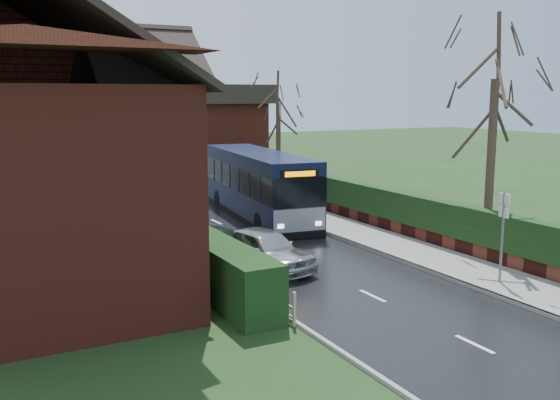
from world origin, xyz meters
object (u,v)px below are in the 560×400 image
brick_house (14,140)px  car_silver (264,249)px  bus_stop_sign (503,225)px  bus (259,185)px  car_green (219,248)px

brick_house → car_silver: brick_house is taller
bus_stop_sign → bus: bearing=106.2°
bus → car_green: bus is taller
brick_house → car_green: brick_house is taller
car_green → bus_stop_sign: bearing=-69.9°
car_silver → brick_house: bearing=147.8°
bus → car_silver: bus is taller
bus_stop_sign → car_silver: bearing=145.9°
brick_house → bus_stop_sign: size_ratio=5.02×
car_silver → bus_stop_sign: bearing=-53.9°
brick_house → bus_stop_sign: brick_house is taller
brick_house → bus_stop_sign: bearing=-31.4°
car_green → brick_house: bearing=136.7°
car_silver → bus_stop_sign: 7.55m
car_silver → bus_stop_sign: bus_stop_sign is taller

